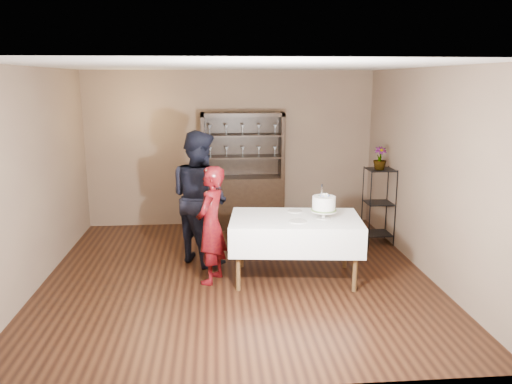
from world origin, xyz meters
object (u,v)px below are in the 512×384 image
cake_table (295,232)px  potted_plant (380,158)px  woman (211,225)px  cake (324,205)px  plant_etagere (379,203)px  man (199,197)px  china_hutch (243,190)px

cake_table → potted_plant: (1.51, 1.32, 0.73)m
woman → cake: (1.42, -0.06, 0.25)m
plant_etagere → man: (-2.78, -0.58, 0.28)m
china_hutch → woman: 2.47m
cake_table → cake: 0.51m
china_hutch → man: bearing=-113.3°
china_hutch → cake_table: china_hutch is taller
china_hutch → cake_table: size_ratio=1.15×
plant_etagere → man: 2.86m
china_hutch → plant_etagere: china_hutch is taller
plant_etagere → potted_plant: 0.71m
cake_table → plant_etagere: bearing=41.4°
cake → cake_table: bearing=169.9°
china_hutch → woman: china_hutch is taller
man → potted_plant: man is taller
cake → china_hutch: bearing=109.6°
cake → potted_plant: bearing=49.8°
plant_etagere → potted_plant: (-0.04, -0.05, 0.71)m
plant_etagere → cake: bearing=-130.1°
china_hutch → woman: bearing=-102.6°
cake_table → cake: (0.35, -0.06, 0.37)m
cake → potted_plant: (1.16, 1.38, 0.36)m
cake_table → man: 1.49m
plant_etagere → cake_table: 2.06m
cake_table → china_hutch: bearing=102.5°
cake_table → cake: size_ratio=3.88×
potted_plant → cake_table: bearing=-138.9°
plant_etagere → china_hutch: bearing=153.2°
china_hutch → cake: 2.65m
china_hutch → cake_table: 2.47m
plant_etagere → potted_plant: bearing=-127.7°
cake_table → potted_plant: potted_plant is taller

